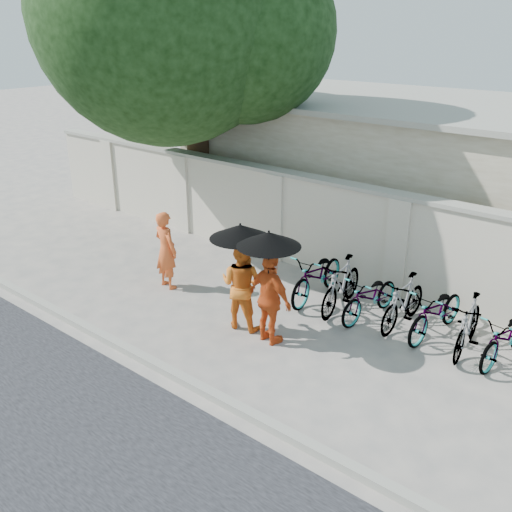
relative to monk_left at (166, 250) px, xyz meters
The scene contains 17 objects.
ground 2.03m from the monk_left, 14.91° to the right, with size 80.00×80.00×0.00m, color #ABA091.
kerb 2.92m from the monk_left, 50.49° to the right, with size 40.00×0.16×0.12m, color gray.
compound_wall 3.91m from the monk_left, 44.22° to the left, with size 20.00×0.30×2.00m, color beige.
building_behind 7.59m from the monk_left, 59.79° to the left, with size 14.00×6.00×3.20m, color beige.
shade_tree 5.30m from the monk_left, 126.78° to the left, with size 6.70×6.20×8.20m.
monk_left is the anchor object (origin of this frame).
monk_center 2.29m from the monk_left, ahead, with size 0.80×0.62×1.64m, color orange.
parasol_center 2.56m from the monk_left, ahead, with size 1.05×1.05×1.03m.
monk_right 3.02m from the monk_left, ahead, with size 0.96×0.40×1.63m, color #CC4B18.
parasol_right 3.25m from the monk_left, ahead, with size 1.04×1.04×1.10m.
bike_0 3.10m from the monk_left, 29.49° to the left, with size 0.65×1.86×0.98m, color #999999.
bike_1 3.59m from the monk_left, 23.35° to the left, with size 0.48×1.69×1.01m, color #999999.
bike_2 4.17m from the monk_left, 20.59° to the left, with size 0.57×1.63×0.86m, color #999999.
bike_3 4.76m from the monk_left, 19.14° to the left, with size 0.45×1.59×0.95m, color #999999.
bike_4 5.35m from the monk_left, 17.62° to the left, with size 0.60×1.72×0.91m, color #999999.
bike_5 5.88m from the monk_left, 14.41° to the left, with size 0.45×1.58×0.95m, color #999999.
bike_6 6.49m from the monk_left, 13.80° to the left, with size 0.57×1.63×0.86m, color #999999.
Camera 1 is at (6.43, -6.63, 5.09)m, focal length 40.00 mm.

